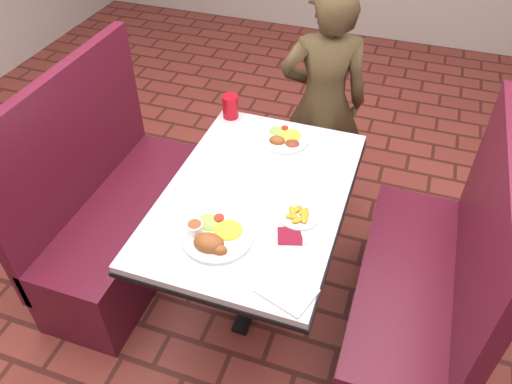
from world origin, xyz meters
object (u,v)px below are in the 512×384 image
booth_bench_left (119,218)px  plantain_plate (299,215)px  diner_person (323,104)px  red_tumbler (230,107)px  dining_table (256,207)px  far_dinner_plate (285,136)px  booth_bench_right (416,295)px  near_dinner_plate (215,233)px

booth_bench_left → plantain_plate: size_ratio=7.00×
diner_person → red_tumbler: (-0.43, -0.36, 0.11)m
diner_person → dining_table: bearing=66.4°
far_dinner_plate → red_tumbler: size_ratio=1.95×
plantain_plate → diner_person: bearing=97.2°
far_dinner_plate → plantain_plate: size_ratio=1.45×
far_dinner_plate → red_tumbler: 0.36m
booth_bench_right → plantain_plate: bearing=-170.6°
booth_bench_left → diner_person: size_ratio=0.85×
near_dinner_plate → plantain_plate: bearing=38.4°
diner_person → far_dinner_plate: (-0.09, -0.47, 0.07)m
far_dinner_plate → plantain_plate: 0.57m
red_tumbler → booth_bench_left: bearing=-130.7°
booth_bench_left → diner_person: 1.33m
near_dinner_plate → far_dinner_plate: size_ratio=1.19×
diner_person → near_dinner_plate: bearing=65.1°
near_dinner_plate → plantain_plate: 0.37m
diner_person → plantain_plate: (0.13, -1.00, 0.05)m
near_dinner_plate → red_tumbler: red_tumbler is taller
booth_bench_right → plantain_plate: (-0.57, -0.09, 0.43)m
booth_bench_left → plantain_plate: bearing=-5.3°
booth_bench_right → red_tumbler: size_ratio=9.42×
dining_table → booth_bench_right: 0.86m
red_tumbler → plantain_plate: bearing=-48.7°
plantain_plate → red_tumbler: (-0.56, 0.64, 0.05)m
diner_person → plantain_plate: size_ratio=8.24×
dining_table → near_dinner_plate: size_ratio=4.09×
diner_person → red_tumbler: size_ratio=11.09×
booth_bench_left → far_dinner_plate: booth_bench_left is taller
diner_person → near_dinner_plate: size_ratio=4.77×
diner_person → red_tumbler: bearing=22.7°
dining_table → plantain_plate: plantain_plate is taller
near_dinner_plate → dining_table: bearing=78.9°
dining_table → booth_bench_right: (0.80, 0.00, -0.32)m
booth_bench_right → far_dinner_plate: booth_bench_right is taller
near_dinner_plate → plantain_plate: size_ratio=1.73×
far_dinner_plate → near_dinner_plate: bearing=-95.5°
dining_table → diner_person: 0.91m
booth_bench_right → dining_table: bearing=180.0°
dining_table → near_dinner_plate: bearing=-101.1°
booth_bench_left → near_dinner_plate: (0.73, -0.32, 0.45)m
booth_bench_right → red_tumbler: bearing=154.4°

